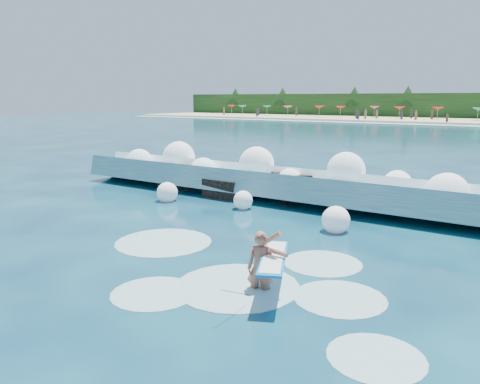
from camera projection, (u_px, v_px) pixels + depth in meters
The scene contains 6 objects.
ground at pixel (160, 237), 13.72m from camera, with size 200.00×200.00×0.00m, color #07213D.
breaking_wave at pixel (272, 184), 19.17m from camera, with size 18.86×2.90×1.63m.
rock_cluster at pixel (230, 184), 20.16m from camera, with size 8.16×3.00×1.26m.
surfer_with_board at pixel (263, 266), 9.75m from camera, with size 1.36×2.78×1.57m.
wave_spray at pixel (263, 172), 19.07m from camera, with size 15.25×4.85×2.13m.
surf_foam at pixel (228, 271), 11.04m from camera, with size 9.14×5.58×0.14m.
Camera 1 is at (9.34, -9.60, 4.01)m, focal length 35.00 mm.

